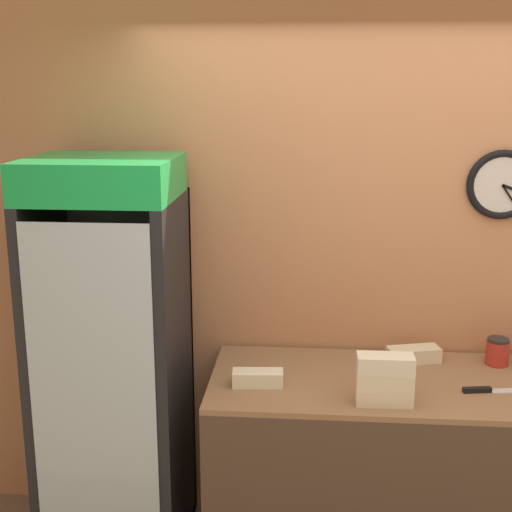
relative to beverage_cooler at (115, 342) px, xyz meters
name	(u,v)px	position (x,y,z in m)	size (l,w,h in m)	color
wall_back	(394,266)	(1.32, 0.33, 0.31)	(5.20, 0.09, 2.70)	tan
prep_counter	(394,473)	(1.32, -0.08, -0.57)	(1.70, 0.73, 0.93)	#4C3828
beverage_cooler	(115,342)	(0.00, 0.00, 0.00)	(0.65, 0.65, 1.92)	black
sandwich_stack_bottom	(384,396)	(1.23, -0.33, -0.07)	(0.24, 0.11, 0.07)	beige
sandwich_stack_middle	(385,380)	(1.23, -0.33, 0.00)	(0.23, 0.10, 0.07)	beige
sandwich_stack_top	(385,364)	(1.23, -0.33, 0.07)	(0.24, 0.11, 0.07)	beige
sandwich_flat_left	(258,378)	(0.69, -0.19, -0.08)	(0.23, 0.11, 0.07)	beige
sandwich_flat_right	(414,354)	(1.42, 0.15, -0.07)	(0.27, 0.16, 0.07)	beige
chefs_knife	(491,390)	(1.71, -0.17, -0.10)	(0.36, 0.09, 0.02)	silver
condiment_jar	(497,352)	(1.81, 0.14, -0.05)	(0.11, 0.11, 0.13)	#B72D23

